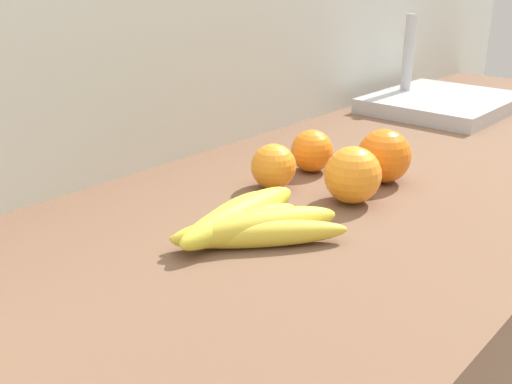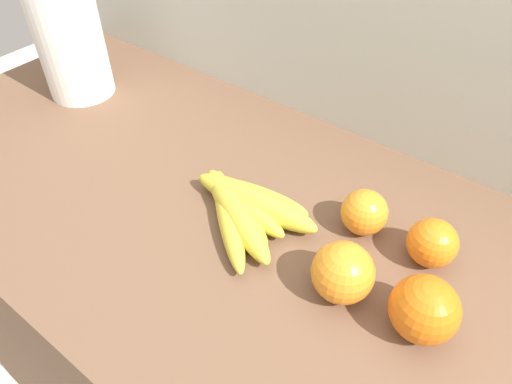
# 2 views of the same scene
# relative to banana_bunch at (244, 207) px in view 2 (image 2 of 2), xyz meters

# --- Properties ---
(wall_back) EXTENTS (2.40, 0.06, 1.30)m
(wall_back) POSITION_rel_banana_bunch_xyz_m (0.30, 0.32, -0.27)
(wall_back) COLOR silver
(wall_back) RESTS_ON ground
(banana_bunch) EXTENTS (0.22, 0.17, 0.04)m
(banana_bunch) POSITION_rel_banana_bunch_xyz_m (0.00, 0.00, 0.00)
(banana_bunch) COLOR gold
(banana_bunch) RESTS_ON counter
(orange_back_left) EXTENTS (0.08, 0.08, 0.08)m
(orange_back_left) POSITION_rel_banana_bunch_xyz_m (0.19, -0.03, 0.02)
(orange_back_left) COLOR orange
(orange_back_left) RESTS_ON counter
(orange_right) EXTENTS (0.07, 0.07, 0.07)m
(orange_right) POSITION_rel_banana_bunch_xyz_m (0.25, 0.09, 0.01)
(orange_right) COLOR orange
(orange_right) RESTS_ON counter
(orange_far_right) EXTENTS (0.07, 0.07, 0.07)m
(orange_far_right) POSITION_rel_banana_bunch_xyz_m (0.15, 0.08, 0.01)
(orange_far_right) COLOR orange
(orange_far_right) RESTS_ON counter
(orange_back_right) EXTENTS (0.08, 0.08, 0.08)m
(orange_back_right) POSITION_rel_banana_bunch_xyz_m (0.29, -0.02, 0.02)
(orange_back_right) COLOR orange
(orange_back_right) RESTS_ON counter
(paper_towel_roll) EXTENTS (0.13, 0.13, 0.28)m
(paper_towel_roll) POSITION_rel_banana_bunch_xyz_m (-0.49, 0.08, 0.10)
(paper_towel_roll) COLOR white
(paper_towel_roll) RESTS_ON counter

